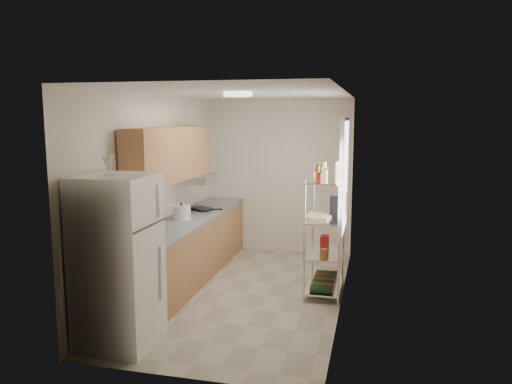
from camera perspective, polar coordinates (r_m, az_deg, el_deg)
room at (r=6.38m, az=-1.28°, el=-0.48°), size 2.52×4.42×2.62m
counter_run at (r=7.24m, az=-7.45°, el=-6.29°), size 0.63×3.51×0.90m
upper_cabinets at (r=6.75m, az=-9.79°, el=4.27°), size 0.33×2.20×0.72m
range_hood at (r=7.51m, az=-6.91°, el=1.56°), size 0.50×0.60×0.12m
window at (r=6.49m, az=10.03°, el=1.78°), size 0.06×1.00×1.46m
bakers_rack at (r=6.52m, az=7.97°, el=-2.06°), size 0.45×0.90×1.73m
ceiling_dome at (r=6.01m, az=-2.07°, el=11.10°), size 0.34×0.34×0.05m
refrigerator at (r=5.24m, az=-15.51°, el=-7.63°), size 0.72×0.72×1.75m
wine_glass_a at (r=5.02m, az=-16.22°, el=2.98°), size 0.07×0.07×0.20m
wine_glass_b at (r=5.04m, az=-16.81°, el=2.82°), size 0.06×0.06×0.17m
rice_cooker at (r=6.96m, az=-8.50°, el=-2.32°), size 0.24×0.24×0.20m
frying_pan_large at (r=7.65m, az=-6.58°, el=-1.87°), size 0.30×0.30×0.04m
frying_pan_small at (r=7.54m, az=-5.96°, el=-1.99°), size 0.27×0.27×0.05m
cutting_board at (r=6.56m, az=7.17°, el=-2.72°), size 0.38×0.46×0.03m
espresso_machine at (r=6.66m, az=9.38°, el=-1.43°), size 0.20×0.28×0.30m
storage_bag at (r=6.80m, az=7.84°, el=-5.63°), size 0.11×0.15×0.17m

